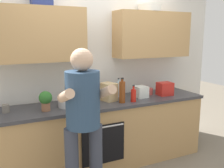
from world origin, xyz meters
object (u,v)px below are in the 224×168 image
at_px(bottle_vinegar, 122,92).
at_px(grocery_bag_bread, 108,92).
at_px(bottle_water, 119,89).
at_px(bottle_juice, 90,91).
at_px(grocery_bag_crisps, 165,89).
at_px(cup_stoneware, 6,109).
at_px(person_standing, 83,116).
at_px(bottle_syrup, 82,92).
at_px(cup_ceramic, 150,91).
at_px(mixing_bowl, 69,103).
at_px(bottle_hotsauce, 133,95).
at_px(grocery_bag_produce, 141,92).
at_px(potted_herb, 46,100).
at_px(cup_tea, 94,104).

relative_size(bottle_vinegar, grocery_bag_bread, 1.39).
xyz_separation_m(bottle_water, bottle_vinegar, (-0.10, -0.30, 0.03)).
relative_size(bottle_juice, grocery_bag_crisps, 1.57).
bearing_deg(bottle_vinegar, bottle_juice, 146.78).
distance_m(cup_stoneware, grocery_bag_crisps, 2.16).
xyz_separation_m(person_standing, bottle_vinegar, (0.71, 0.52, 0.07)).
height_order(person_standing, bottle_syrup, person_standing).
height_order(bottle_juice, bottle_vinegar, bottle_vinegar).
relative_size(bottle_juice, bottle_syrup, 1.23).
bearing_deg(bottle_syrup, bottle_vinegar, -41.41).
relative_size(cup_ceramic, mixing_bowl, 0.36).
height_order(bottle_hotsauce, grocery_bag_bread, grocery_bag_bread).
xyz_separation_m(person_standing, grocery_bag_produce, (1.09, 0.67, 0.00)).
bearing_deg(bottle_hotsauce, mixing_bowl, 169.87).
height_order(bottle_hotsauce, bottle_water, bottle_water).
distance_m(bottle_syrup, bottle_vinegar, 0.56).
distance_m(bottle_water, mixing_bowl, 0.79).
bearing_deg(grocery_bag_crisps, cup_ceramic, 148.10).
relative_size(mixing_bowl, potted_herb, 1.18).
height_order(person_standing, grocery_bag_produce, person_standing).
bearing_deg(person_standing, grocery_bag_crisps, 23.08).
distance_m(bottle_vinegar, cup_ceramic, 0.63).
height_order(cup_ceramic, grocery_bag_crisps, grocery_bag_crisps).
bearing_deg(potted_herb, bottle_vinegar, -3.99).
distance_m(bottle_juice, cup_ceramic, 0.94).
bearing_deg(cup_ceramic, bottle_syrup, 171.32).
xyz_separation_m(bottle_vinegar, potted_herb, (-0.97, 0.07, -0.01)).
bearing_deg(grocery_bag_produce, cup_stoneware, 178.60).
height_order(mixing_bowl, grocery_bag_produce, grocery_bag_produce).
distance_m(bottle_vinegar, cup_stoneware, 1.41).
bearing_deg(bottle_water, potted_herb, -167.58).
xyz_separation_m(cup_stoneware, grocery_bag_bread, (1.28, -0.01, 0.07)).
bearing_deg(bottle_hotsauce, grocery_bag_produce, 37.45).
height_order(mixing_bowl, grocery_bag_crisps, grocery_bag_crisps).
bearing_deg(cup_tea, mixing_bowl, 149.46).
bearing_deg(grocery_bag_bread, cup_ceramic, 3.03).
distance_m(cup_ceramic, grocery_bag_bread, 0.70).
bearing_deg(bottle_vinegar, cup_ceramic, 20.61).
xyz_separation_m(bottle_syrup, cup_stoneware, (-0.97, -0.18, -0.06)).
height_order(cup_ceramic, grocery_bag_bread, grocery_bag_bread).
distance_m(cup_ceramic, grocery_bag_produce, 0.22).
distance_m(bottle_water, grocery_bag_bread, 0.25).
distance_m(bottle_vinegar, grocery_bag_produce, 0.41).
xyz_separation_m(bottle_vinegar, cup_stoneware, (-1.39, 0.19, -0.10)).
bearing_deg(potted_herb, mixing_bowl, 11.22).
bearing_deg(person_standing, bottle_juice, 64.85).
xyz_separation_m(cup_ceramic, potted_herb, (-1.55, -0.15, 0.08)).
height_order(cup_stoneware, grocery_bag_bread, grocery_bag_bread).
distance_m(mixing_bowl, grocery_bag_crisps, 1.43).
xyz_separation_m(potted_herb, grocery_bag_bread, (0.86, 0.11, -0.01)).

